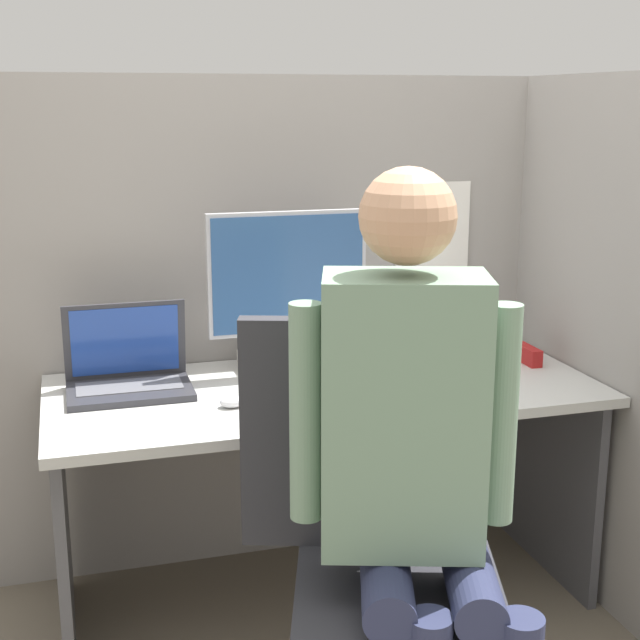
{
  "coord_description": "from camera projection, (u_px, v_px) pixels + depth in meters",
  "views": [
    {
      "loc": [
        -0.72,
        -2.09,
        1.54
      ],
      "look_at": [
        -0.07,
        0.18,
        0.96
      ],
      "focal_mm": 50.0,
      "sensor_mm": 36.0,
      "label": 1
    }
  ],
  "objects": [
    {
      "name": "coffee_mug",
      "position": [
        392.0,
        348.0,
        2.92
      ],
      "size": [
        0.09,
        0.09,
        0.09
      ],
      "color": "teal",
      "rests_on": "desk"
    },
    {
      "name": "stapler",
      "position": [
        527.0,
        355.0,
        2.9
      ],
      "size": [
        0.04,
        0.13,
        0.06
      ],
      "color": "#A31919",
      "rests_on": "desk"
    },
    {
      "name": "cubicle_panel_right",
      "position": [
        587.0,
        339.0,
        2.81
      ],
      "size": [
        0.04,
        1.34,
        1.62
      ],
      "color": "gray",
      "rests_on": "ground"
    },
    {
      "name": "mouse",
      "position": [
        232.0,
        401.0,
        2.48
      ],
      "size": [
        0.07,
        0.05,
        0.03
      ],
      "color": "silver",
      "rests_on": "desk"
    },
    {
      "name": "cubicle_panel_back",
      "position": [
        294.0,
        323.0,
        2.99
      ],
      "size": [
        2.13,
        0.05,
        1.62
      ],
      "color": "gray",
      "rests_on": "ground"
    },
    {
      "name": "laptop",
      "position": [
        128.0,
        375.0,
        2.61
      ],
      "size": [
        0.36,
        0.24,
        0.26
      ],
      "color": "#2D2D33",
      "rests_on": "desk"
    },
    {
      "name": "office_chair",
      "position": [
        371.0,
        547.0,
        2.04
      ],
      "size": [
        0.58,
        0.63,
        1.05
      ],
      "color": "#2D2D33",
      "rests_on": "ground"
    },
    {
      "name": "person",
      "position": [
        415.0,
        453.0,
        1.85
      ],
      "size": [
        0.46,
        0.45,
        1.42
      ],
      "color": "#282D4C",
      "rests_on": "ground"
    },
    {
      "name": "paper_box",
      "position": [
        289.0,
        364.0,
        2.8
      ],
      "size": [
        0.28,
        0.24,
        0.05
      ],
      "color": "white",
      "rests_on": "desk"
    },
    {
      "name": "desk",
      "position": [
        325.0,
        437.0,
        2.71
      ],
      "size": [
        1.63,
        0.7,
        0.71
      ],
      "color": "#B7B7B2",
      "rests_on": "ground"
    },
    {
      "name": "monitor",
      "position": [
        288.0,
        280.0,
        2.73
      ],
      "size": [
        0.5,
        0.19,
        0.45
      ],
      "color": "#B2B2B7",
      "rests_on": "paper_box"
    },
    {
      "name": "carrot_toy",
      "position": [
        300.0,
        410.0,
        2.39
      ],
      "size": [
        0.05,
        0.15,
        0.05
      ],
      "color": "orange",
      "rests_on": "desk"
    }
  ]
}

